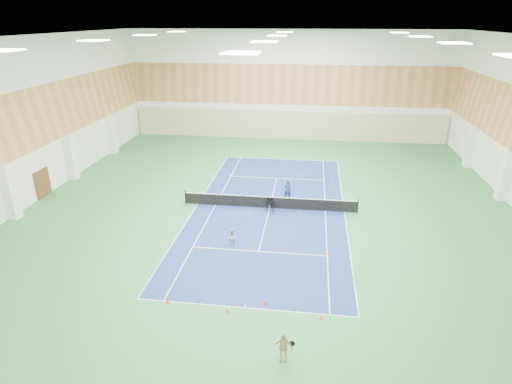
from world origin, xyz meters
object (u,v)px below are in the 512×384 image
tennis_net (270,201)px  ball_cart (270,205)px  child_apron (283,347)px  coach (287,189)px  child_court (233,237)px

tennis_net → ball_cart: size_ratio=13.00×
ball_cart → child_apron: bearing=-98.8°
tennis_net → coach: (1.20, 1.86, 0.27)m
child_apron → ball_cart: 14.57m
coach → ball_cart: coach is taller
coach → ball_cart: size_ratio=1.67×
coach → child_apron: coach is taller
tennis_net → child_court: size_ratio=11.54×
coach → child_court: (-2.90, -7.66, -0.27)m
child_apron → tennis_net: bearing=96.5°
tennis_net → child_apron: (2.09, -15.04, 0.12)m
ball_cart → tennis_net: bearing=84.2°
tennis_net → child_apron: bearing=-82.1°
child_court → child_apron: (3.79, -9.23, 0.11)m
ball_cart → child_court: bearing=-125.8°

